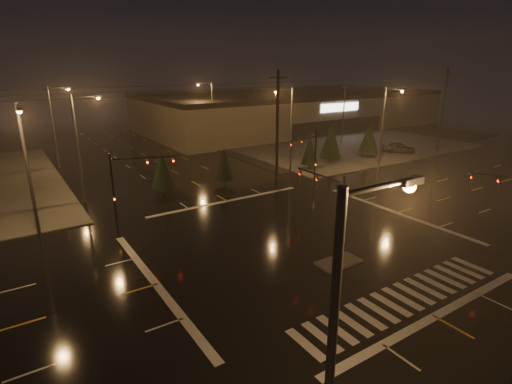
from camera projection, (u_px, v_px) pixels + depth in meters
ground at (300, 242)px, 29.46m from camera, size 140.00×140.00×0.00m
sidewalk_ne at (325, 140)px, 69.00m from camera, size 36.00×36.00×0.12m
median_island at (339, 262)px, 26.25m from camera, size 3.00×1.60×0.15m
crosswalk at (402, 298)px, 22.28m from camera, size 15.00×2.60×0.01m
stop_bar_near at (435, 316)px, 20.69m from camera, size 16.00×0.50×0.01m
stop_bar_far at (227, 201)px, 38.23m from camera, size 16.00×0.50×0.01m
parking_lot at (354, 139)px, 70.02m from camera, size 50.00×24.00×0.08m
retail_building at (291, 108)px, 83.21m from camera, size 60.20×28.30×7.20m
signal_mast_median at (332, 206)px, 25.87m from camera, size 0.25×4.59×6.00m
signal_mast_ne at (311, 152)px, 41.34m from camera, size 4.84×1.86×6.00m
signal_mast_nw at (126, 180)px, 31.44m from camera, size 4.84×1.86×6.00m
streetlight_0 at (341, 346)px, 9.91m from camera, size 2.77×0.32×10.00m
streetlight_1 at (81, 142)px, 36.22m from camera, size 2.77×0.32×10.00m
streetlight_2 at (55, 122)px, 48.97m from camera, size 2.77×0.32×10.00m
streetlight_3 at (289, 125)px, 46.28m from camera, size 2.77×0.32×10.00m
streetlight_4 at (211, 110)px, 62.23m from camera, size 2.77×0.32×10.00m
streetlight_5 at (27, 163)px, 28.27m from camera, size 0.32×2.77×10.00m
streetlight_6 at (385, 123)px, 48.08m from camera, size 0.32×2.77×10.00m
utility_pole_1 at (277, 126)px, 42.93m from camera, size 2.20×0.32×12.00m
utility_pole_2 at (442, 110)px, 58.57m from camera, size 2.20×0.32×12.00m
conifer_0 at (310, 151)px, 49.16m from camera, size 2.16×2.16×4.07m
conifer_1 at (331, 141)px, 52.35m from camera, size 2.88×2.88×5.20m
conifer_2 at (369, 137)px, 55.38m from camera, size 2.75×2.75×5.00m
conifer_3 at (162, 169)px, 39.67m from camera, size 2.36×2.36×4.38m
conifer_4 at (224, 164)px, 42.58m from camera, size 2.18×2.18×4.10m
car_parked at (399, 148)px, 58.85m from camera, size 4.43×4.80×1.59m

